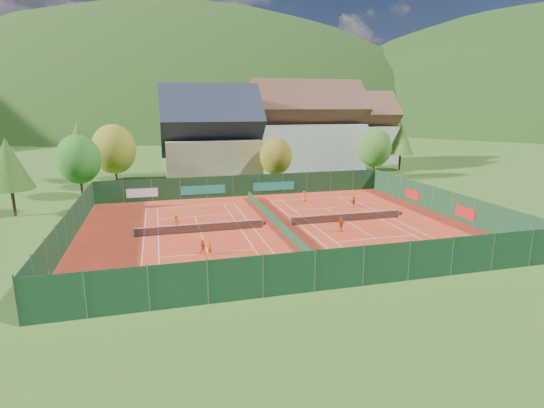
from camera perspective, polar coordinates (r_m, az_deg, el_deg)
The scene contains 34 objects.
ground at distance 44.77m, azimuth 0.67°, elevation -3.08°, with size 600.00×600.00×0.00m, color #30581B.
clay_pad at distance 44.76m, azimuth 0.67°, elevation -3.05°, with size 40.00×32.00×0.01m, color #B32F1A.
court_markings_left at distance 43.37m, azimuth -9.59°, elevation -3.77°, with size 11.03×23.83×0.00m.
court_markings_right at distance 47.47m, azimuth 10.01°, elevation -2.30°, with size 11.03×23.83×0.00m.
tennis_net_left at distance 43.24m, azimuth -9.41°, elevation -3.13°, with size 13.30×0.10×1.02m.
tennis_net_right at distance 47.41m, azimuth 10.20°, elevation -1.71°, with size 13.30×0.10×1.02m.
court_divider at distance 44.62m, azimuth 0.67°, elevation -2.44°, with size 0.03×28.80×1.00m.
fence_north at distance 59.47m, azimuth -3.93°, elevation 2.45°, with size 40.00×0.10×3.00m.
fence_south at distance 30.01m, azimuth 9.06°, elevation -8.55°, with size 40.00×0.04×3.00m.
fence_west at distance 43.61m, azimuth -25.56°, elevation -2.78°, with size 0.04×32.00×3.00m.
fence_east at distance 53.28m, azimuth 21.83°, elevation 0.27°, with size 0.09×32.00×3.00m.
chalet at distance 72.12m, azimuth -8.19°, elevation 8.38°, with size 16.20×12.00×16.00m.
hotel_block_a at distance 82.31m, azimuth 4.68°, elevation 9.58°, with size 21.60×11.00×17.25m.
hotel_block_b at distance 95.16m, azimuth 11.09°, elevation 9.41°, with size 17.28×10.00×15.50m.
tree_west_front at distance 62.63m, azimuth -24.57°, elevation 5.47°, with size 5.72×5.72×8.69m.
tree_west_mid at distance 67.96m, azimuth -20.49°, elevation 6.92°, with size 6.44×6.44×9.78m.
tree_west_back at distance 76.58m, azimuth -24.51°, elevation 7.69°, with size 5.60×5.60×10.00m.
tree_center at distance 66.23m, azimuth 0.52°, elevation 6.43°, with size 5.01×5.01×7.60m.
tree_east_front at distance 74.79m, azimuth 13.62°, elevation 7.36°, with size 5.72×5.72×8.69m.
tree_east_mid at distance 86.65m, azimuth 16.99°, elevation 8.36°, with size 5.04×5.04×9.00m.
tree_west_side at distance 56.18m, azimuth -31.96°, elevation 4.60°, with size 5.04×5.04×9.00m.
tree_east_back at distance 89.84m, azimuth 9.90°, elevation 9.32°, with size 7.15×7.15×10.86m.
mountain_backdrop at distance 282.62m, azimuth -6.62°, elevation 2.49°, with size 820.00×530.00×242.00m.
ball_hopper at distance 38.77m, azimuth 22.32°, elevation -5.82°, with size 0.34×0.34×0.80m.
loose_ball_0 at distance 36.57m, azimuth -13.02°, elevation -7.14°, with size 0.07×0.07×0.07m, color #CCD833.
loose_ball_1 at distance 36.65m, azimuth 12.08°, elevation -7.05°, with size 0.07×0.07×0.07m, color #CCD833.
loose_ball_2 at distance 51.81m, azimuth 2.13°, elevation -0.77°, with size 0.07×0.07×0.07m, color #CCD833.
loose_ball_3 at distance 51.47m, azimuth -8.70°, elevation -1.01°, with size 0.07×0.07×0.07m, color #CCD833.
player_left_near at distance 36.70m, azimuth -8.35°, elevation -5.82°, with size 0.48×0.32×1.33m, color #EF4B15.
player_left_mid at distance 37.04m, azimuth -9.25°, elevation -5.73°, with size 0.61×0.48×1.26m, color #CA4112.
player_left_far at distance 44.87m, azimuth -12.78°, elevation -2.36°, with size 0.96×0.55×1.49m, color #D85013.
player_right_near at distance 43.26m, azimuth 9.26°, elevation -2.72°, with size 0.93×0.39×1.59m, color #DC5113.
player_right_far_a at distance 56.49m, azimuth 4.36°, elevation 1.06°, with size 0.67×0.44×1.38m, color #FA5A16.
player_right_far_b at distance 54.06m, azimuth 10.91°, elevation 0.33°, with size 1.31×0.42×1.42m, color #D45212.
Camera 1 is at (-11.66, -41.35, 12.54)m, focal length 28.00 mm.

